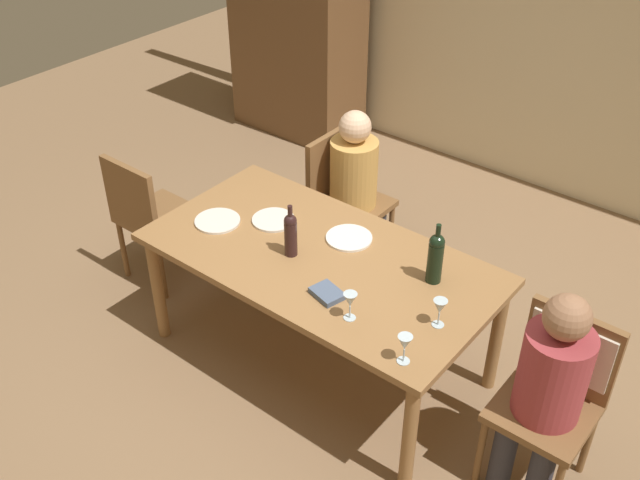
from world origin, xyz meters
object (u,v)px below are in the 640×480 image
Objects in this scene: wine_glass_near_left at (350,301)px; wine_bottle_dark_red at (435,257)px; dining_table at (320,267)px; dinner_plate_guest_right at (349,238)px; person_woman_host at (548,385)px; wine_glass_near_right at (405,344)px; chair_left_end at (148,212)px; dinner_plate_host at (273,220)px; chair_far_left at (342,192)px; dinner_plate_guest_left at (217,221)px; chair_right_end at (560,376)px; armoire_cabinet at (297,8)px; wine_bottle_tall_green at (291,233)px; person_man_bearded at (357,181)px; wine_glass_centre at (440,308)px.

wine_bottle_dark_red is at bearing 72.43° from wine_glass_near_left.
dinner_plate_guest_right is at bearing 82.06° from dining_table.
wine_glass_near_right is (-0.54, -0.36, 0.20)m from person_woman_host.
chair_left_end is 3.75× the size of dinner_plate_host.
dinner_plate_guest_left is (-0.14, -0.99, 0.23)m from chair_far_left.
chair_right_end reaches higher than dining_table.
dining_table is 0.43m from dinner_plate_host.
dinner_plate_guest_right is (-0.55, 0.03, -0.14)m from wine_bottle_dark_red.
wine_glass_near_left is (0.94, -1.18, 0.33)m from chair_far_left.
armoire_cabinet is at bearing 132.30° from dining_table.
dinner_plate_guest_left is (-1.44, 0.28, -0.10)m from wine_glass_near_right.
dining_table is 1.33m from chair_right_end.
chair_far_left reaches higher than dining_table.
wine_bottle_dark_red is at bearing -16.30° from person_woman_host.
chair_far_left is 3.75× the size of dinner_plate_host.
wine_bottle_tall_green reaches higher than dining_table.
chair_right_end is at bearing 4.55° from chair_left_end.
dinner_plate_guest_right is at bearing 62.46° from wine_bottle_tall_green.
person_man_bearded is 4.63× the size of dinner_plate_host.
wine_bottle_dark_red reaches higher than wine_glass_near_left.
dinner_plate_host is (0.10, -0.79, 0.23)m from chair_far_left.
chair_left_end is (-1.33, -0.09, -0.14)m from dining_table.
person_woman_host is at bearing 63.80° from chair_far_left.
dinner_plate_guest_right is at bearing 141.21° from wine_glass_near_right.
wine_glass_near_right is at bearing -88.82° from wine_glass_centre.
wine_glass_near_right is (-0.54, -0.51, 0.27)m from chair_right_end.
wine_bottle_dark_red is (0.98, -0.69, 0.25)m from person_man_bearded.
person_woman_host reaches higher than dinner_plate_host.
chair_right_end is at bearing 67.67° from chair_far_left.
chair_far_left reaches higher than wine_glass_near_right.
chair_right_end is at bearing -90.00° from person_woman_host.
person_woman_host is at bearing 62.33° from person_man_bearded.
wine_glass_near_right is 0.58× the size of dinner_plate_guest_left.
dinner_plate_guest_left is at bearing -2.30° from chair_left_end.
person_man_bearded is 1.03m from wine_bottle_tall_green.
person_man_bearded is 0.80m from dinner_plate_guest_right.
chair_left_end reaches higher than wine_glass_near_left.
chair_right_end is 1.50m from wine_bottle_tall_green.
wine_bottle_dark_red is 2.29× the size of wine_glass_centre.
wine_glass_near_left is at bearing -7.10° from chair_left_end.
dining_table is 0.67m from dinner_plate_guest_left.
dining_table is at bearing 173.81° from wine_glass_centre.
dinner_plate_guest_right is at bearing 127.06° from wine_glass_near_left.
wine_glass_centre reaches higher than dining_table.
chair_left_end is 6.17× the size of wine_glass_centre.
dining_table is 7.72× the size of dinner_plate_host.
chair_right_end reaches higher than wine_glass_centre.
wine_bottle_tall_green is 0.37m from dinner_plate_guest_right.
chair_right_end and chair_left_end have the same top height.
chair_right_end is at bearing 66.37° from person_man_bearded.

